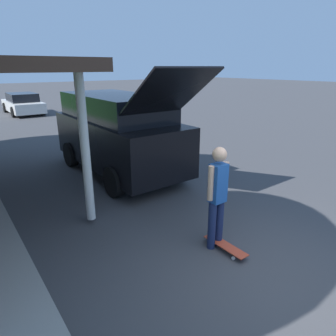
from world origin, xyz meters
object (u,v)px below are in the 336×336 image
car_down_street (23,104)px  skateboarder (217,194)px  skateboard (225,246)px  suv_parked (118,132)px

car_down_street → skateboarder: bearing=-93.0°
skateboarder → skateboard: 0.89m
skateboarder → skateboard: size_ratio=2.10×
car_down_street → skateboarder: size_ratio=2.51×
suv_parked → skateboard: 4.61m
suv_parked → car_down_street: size_ratio=1.23×
suv_parked → car_down_street: 13.68m
suv_parked → car_down_street: (0.44, 13.66, -0.53)m
car_down_street → skateboard: bearing=-92.8°
suv_parked → skateboard: bearing=-95.8°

